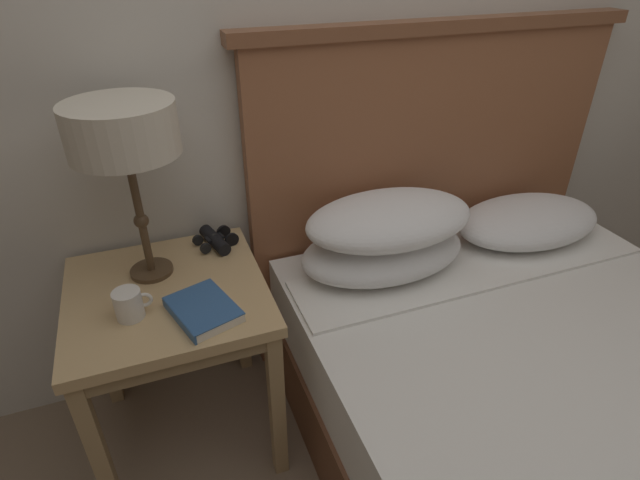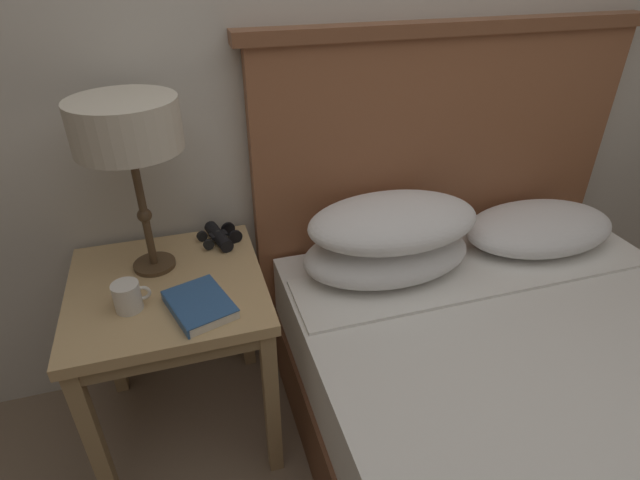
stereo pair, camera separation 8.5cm
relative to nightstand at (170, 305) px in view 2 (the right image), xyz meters
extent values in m
cube|color=beige|center=(0.65, 0.34, 0.75)|extent=(8.00, 0.06, 2.60)
cube|color=tan|center=(0.00, 0.00, 0.07)|extent=(0.58, 0.58, 0.04)
cube|color=#917650|center=(0.00, 0.00, 0.02)|extent=(0.55, 0.55, 0.05)
cube|color=#A4865B|center=(-0.26, -0.25, -0.25)|extent=(0.04, 0.04, 0.60)
cube|color=#A4865B|center=(0.25, -0.25, -0.25)|extent=(0.04, 0.04, 0.60)
cube|color=#A4865B|center=(-0.26, 0.26, -0.25)|extent=(0.04, 0.04, 0.60)
cube|color=#A4865B|center=(0.25, 0.26, -0.25)|extent=(0.04, 0.04, 0.60)
cube|color=brown|center=(1.05, -0.61, -0.41)|extent=(1.38, 1.70, 0.28)
cube|color=white|center=(1.05, -0.61, -0.16)|extent=(1.36, 1.67, 0.23)
cube|color=white|center=(1.05, -0.08, -0.04)|extent=(1.33, 0.28, 0.01)
cube|color=brown|center=(1.05, 0.27, 0.08)|extent=(1.45, 0.06, 1.26)
cube|color=brown|center=(1.05, 0.27, 0.73)|extent=(1.52, 0.10, 0.04)
ellipsoid|color=white|center=(0.74, 0.03, 0.03)|extent=(0.60, 0.36, 0.15)
ellipsoid|color=white|center=(1.37, 0.03, 0.03)|extent=(0.60, 0.36, 0.15)
ellipsoid|color=white|center=(0.76, 0.03, 0.16)|extent=(0.60, 0.36, 0.15)
cylinder|color=#4C3823|center=(-0.03, 0.11, 0.09)|extent=(0.13, 0.13, 0.01)
cylinder|color=#4C3823|center=(-0.03, 0.11, 0.29)|extent=(0.02, 0.02, 0.38)
sphere|color=#4C3823|center=(-0.03, 0.11, 0.27)|extent=(0.04, 0.04, 0.04)
cylinder|color=beige|center=(-0.03, 0.11, 0.55)|extent=(0.30, 0.30, 0.14)
cube|color=silver|center=(0.09, -0.15, 0.10)|extent=(0.20, 0.24, 0.03)
cube|color=#2D568E|center=(0.09, -0.15, 0.11)|extent=(0.20, 0.24, 0.00)
cube|color=#2D568E|center=(0.02, -0.18, 0.10)|extent=(0.07, 0.20, 0.03)
cylinder|color=black|center=(0.19, 0.16, 0.11)|extent=(0.07, 0.10, 0.04)
cylinder|color=black|center=(0.24, 0.18, 0.11)|extent=(0.05, 0.02, 0.05)
cylinder|color=black|center=(0.15, 0.15, 0.11)|extent=(0.04, 0.02, 0.04)
cylinder|color=black|center=(0.18, 0.23, 0.11)|extent=(0.07, 0.10, 0.04)
cylinder|color=black|center=(0.22, 0.24, 0.11)|extent=(0.05, 0.02, 0.05)
cylinder|color=black|center=(0.13, 0.21, 0.11)|extent=(0.04, 0.02, 0.04)
cube|color=black|center=(0.18, 0.20, 0.11)|extent=(0.06, 0.05, 0.01)
cylinder|color=black|center=(0.18, 0.20, 0.12)|extent=(0.02, 0.02, 0.02)
cylinder|color=silver|center=(-0.10, -0.09, 0.13)|extent=(0.08, 0.08, 0.08)
torus|color=silver|center=(-0.06, -0.09, 0.13)|extent=(0.05, 0.01, 0.05)
camera|label=1|loc=(0.01, -1.28, 0.98)|focal=28.00mm
camera|label=2|loc=(0.09, -1.31, 0.98)|focal=28.00mm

